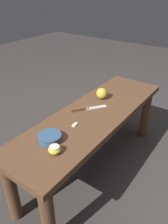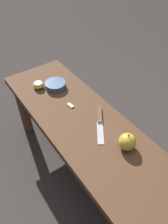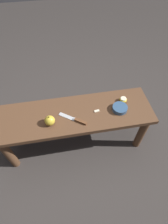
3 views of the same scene
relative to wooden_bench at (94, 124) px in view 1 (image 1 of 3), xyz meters
name	(u,v)px [view 1 (image 1 of 3)]	position (x,y,z in m)	size (l,w,h in m)	color
ground_plane	(93,166)	(0.00, 0.00, -0.40)	(8.00, 8.00, 0.00)	#383330
wooden_bench	(94,124)	(0.00, 0.00, 0.00)	(1.37, 0.41, 0.50)	brown
knife	(84,109)	(0.01, -0.08, 0.10)	(0.23, 0.17, 0.02)	#B7BABF
apple_whole	(102,93)	(-0.21, -0.07, 0.14)	(0.08, 0.08, 0.09)	gold
apple_cut	(55,149)	(0.46, 0.06, 0.11)	(0.07, 0.07, 0.04)	gold
apple_slice_near_knife	(75,125)	(0.20, -0.01, 0.10)	(0.05, 0.03, 0.01)	beige
bowl	(50,138)	(0.40, -0.03, 0.11)	(0.13, 0.13, 0.04)	#335175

